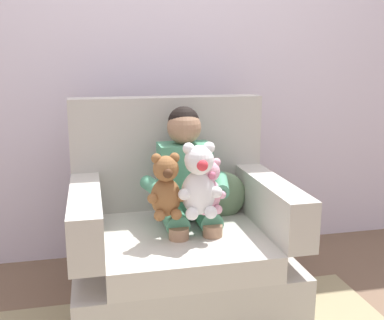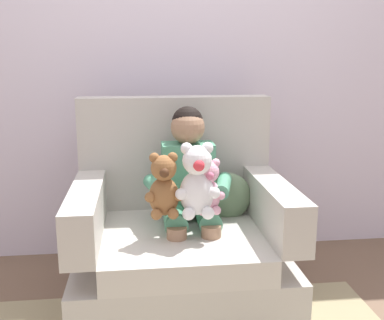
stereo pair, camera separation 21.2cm
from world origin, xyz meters
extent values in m
plane|color=brown|center=(0.00, 0.00, 0.00)|extent=(8.00, 8.00, 0.00)
cube|color=silver|center=(0.00, 0.73, 1.30)|extent=(6.00, 0.10, 2.60)
cube|color=#BCB7AD|center=(0.00, 0.00, 0.14)|extent=(1.03, 0.86, 0.28)
cube|color=beige|center=(0.00, -0.07, 0.34)|extent=(0.75, 0.72, 0.12)
cube|color=#BCB7AD|center=(0.00, 0.36, 0.71)|extent=(1.03, 0.14, 0.61)
cube|color=#BCB7AD|center=(-0.44, -0.07, 0.52)|extent=(0.14, 0.72, 0.23)
cube|color=#BCB7AD|center=(0.44, -0.07, 0.52)|extent=(0.14, 0.72, 0.23)
cube|color=#4C9370|center=(0.05, 0.13, 0.63)|extent=(0.26, 0.16, 0.34)
sphere|color=#9E7556|center=(0.05, 0.13, 0.88)|extent=(0.17, 0.17, 0.17)
sphere|color=black|center=(0.05, 0.14, 0.91)|extent=(0.16, 0.16, 0.16)
cylinder|color=#4C9370|center=(-0.03, 0.00, 0.46)|extent=(0.11, 0.26, 0.11)
cylinder|color=#9E7556|center=(-0.03, -0.13, 0.31)|extent=(0.09, 0.09, 0.30)
cylinder|color=#4C9370|center=(0.13, 0.00, 0.46)|extent=(0.11, 0.26, 0.11)
cylinder|color=#9E7556|center=(0.13, -0.13, 0.31)|extent=(0.09, 0.09, 0.30)
cylinder|color=#4C9370|center=(-0.11, 0.01, 0.61)|extent=(0.13, 0.27, 0.07)
cylinder|color=#4C9370|center=(0.21, 0.01, 0.61)|extent=(0.13, 0.27, 0.07)
ellipsoid|color=#EAA8BC|center=(0.12, -0.09, 0.59)|extent=(0.12, 0.10, 0.15)
sphere|color=#EAA8BC|center=(0.12, -0.10, 0.71)|extent=(0.10, 0.10, 0.10)
sphere|color=#CC6684|center=(0.12, -0.15, 0.70)|extent=(0.04, 0.04, 0.04)
sphere|color=#EAA8BC|center=(0.08, -0.10, 0.75)|extent=(0.04, 0.04, 0.04)
sphere|color=#EAA8BC|center=(0.06, -0.12, 0.60)|extent=(0.04, 0.04, 0.04)
sphere|color=#EAA8BC|center=(0.08, -0.14, 0.53)|extent=(0.04, 0.04, 0.04)
sphere|color=#EAA8BC|center=(0.15, -0.10, 0.75)|extent=(0.04, 0.04, 0.04)
sphere|color=#EAA8BC|center=(0.17, -0.12, 0.60)|extent=(0.04, 0.04, 0.04)
sphere|color=#EAA8BC|center=(0.15, -0.14, 0.53)|extent=(0.04, 0.04, 0.04)
ellipsoid|color=white|center=(0.06, -0.13, 0.62)|extent=(0.16, 0.13, 0.21)
sphere|color=white|center=(0.06, -0.14, 0.77)|extent=(0.13, 0.13, 0.13)
sphere|color=#DB333D|center=(0.06, -0.20, 0.76)|extent=(0.05, 0.05, 0.05)
sphere|color=white|center=(0.01, -0.13, 0.83)|extent=(0.05, 0.05, 0.05)
sphere|color=white|center=(-0.01, -0.17, 0.63)|extent=(0.05, 0.05, 0.05)
sphere|color=white|center=(0.02, -0.19, 0.54)|extent=(0.06, 0.06, 0.06)
sphere|color=white|center=(0.11, -0.13, 0.83)|extent=(0.05, 0.05, 0.05)
sphere|color=white|center=(0.13, -0.17, 0.63)|extent=(0.05, 0.05, 0.05)
sphere|color=white|center=(0.10, -0.19, 0.54)|extent=(0.06, 0.06, 0.06)
ellipsoid|color=brown|center=(-0.09, -0.12, 0.60)|extent=(0.14, 0.12, 0.18)
sphere|color=brown|center=(-0.09, -0.13, 0.74)|extent=(0.12, 0.12, 0.12)
sphere|color=#4C2D19|center=(-0.09, -0.18, 0.73)|extent=(0.04, 0.04, 0.04)
sphere|color=brown|center=(-0.13, -0.12, 0.79)|extent=(0.05, 0.05, 0.05)
sphere|color=brown|center=(-0.15, -0.15, 0.61)|extent=(0.05, 0.05, 0.05)
sphere|color=brown|center=(-0.13, -0.17, 0.54)|extent=(0.05, 0.05, 0.05)
sphere|color=brown|center=(-0.05, -0.12, 0.79)|extent=(0.05, 0.05, 0.05)
sphere|color=brown|center=(-0.02, -0.15, 0.61)|extent=(0.05, 0.05, 0.05)
sphere|color=brown|center=(-0.05, -0.17, 0.54)|extent=(0.05, 0.05, 0.05)
ellipsoid|color=slate|center=(0.25, 0.16, 0.50)|extent=(0.27, 0.13, 0.26)
camera|label=1|loc=(-0.40, -2.07, 1.23)|focal=42.96mm
camera|label=2|loc=(-0.20, -2.11, 1.23)|focal=42.96mm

